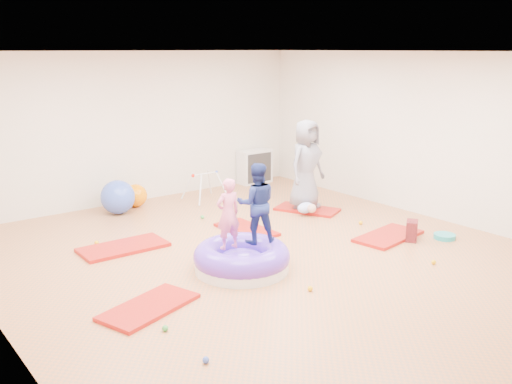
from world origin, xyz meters
TOP-DOWN VIEW (x-y plane):
  - room at (0.00, 0.00)m, footprint 7.01×8.01m
  - gym_mat_front_left at (-2.05, -0.40)m, footprint 1.25×0.89m
  - gym_mat_mid_left at (-1.43, 1.61)m, footprint 1.25×0.64m
  - gym_mat_center_back at (0.50, 1.20)m, footprint 0.56×1.09m
  - gym_mat_right at (2.04, -0.41)m, footprint 1.24×0.74m
  - gym_mat_rear_right at (2.06, 1.48)m, footprint 0.97×1.23m
  - inflatable_cushion at (-0.55, -0.10)m, footprint 1.27×1.27m
  - child_pink at (-0.70, -0.03)m, footprint 0.35×0.24m
  - child_navy at (-0.27, -0.07)m, footprint 0.66×0.62m
  - adult_caregiver at (2.07, 1.54)m, footprint 0.84×0.61m
  - infant at (1.83, 1.23)m, footprint 0.33×0.34m
  - ball_pit_balls at (-0.31, -0.12)m, footprint 4.43×4.01m
  - exercise_ball_blue at (-0.71, 3.38)m, footprint 0.60×0.60m
  - exercise_ball_orange at (-0.26, 3.60)m, footprint 0.42×0.42m
  - infant_play_gym at (0.99, 3.18)m, footprint 0.71×0.67m
  - cube_shelf at (2.64, 3.79)m, footprint 0.72×0.36m
  - balance_disc at (2.69, -0.96)m, footprint 0.33×0.33m
  - backpack at (2.21, -0.70)m, footprint 0.31×0.29m
  - yellow_toy at (-1.85, -0.47)m, footprint 0.20×0.20m

SIDE VIEW (x-z plane):
  - yellow_toy at x=-1.85m, z-range 0.00..0.03m
  - gym_mat_center_back at x=0.50m, z-range 0.00..0.05m
  - gym_mat_rear_right at x=2.06m, z-range 0.00..0.05m
  - gym_mat_front_left at x=-2.05m, z-range 0.00..0.05m
  - gym_mat_right at x=2.04m, z-range 0.00..0.05m
  - gym_mat_mid_left at x=-1.43m, z-range 0.00..0.05m
  - ball_pit_balls at x=-0.31m, z-range 0.00..0.07m
  - balance_disc at x=2.69m, z-range 0.00..0.07m
  - infant at x=1.83m, z-range 0.05..0.24m
  - backpack at x=2.21m, z-range 0.00..0.31m
  - inflatable_cushion at x=-0.55m, z-range -0.04..0.36m
  - exercise_ball_orange at x=-0.26m, z-range 0.00..0.42m
  - exercise_ball_blue at x=-0.71m, z-range 0.00..0.60m
  - cube_shelf at x=2.64m, z-range 0.00..0.72m
  - infant_play_gym at x=0.99m, z-range 0.09..0.63m
  - child_pink at x=-0.70m, z-range 0.37..1.30m
  - adult_caregiver at x=2.07m, z-range 0.05..1.64m
  - child_navy at x=-0.27m, z-range 0.37..1.45m
  - room at x=0.00m, z-range 0.00..2.80m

